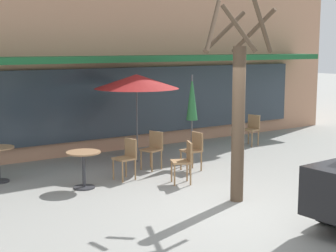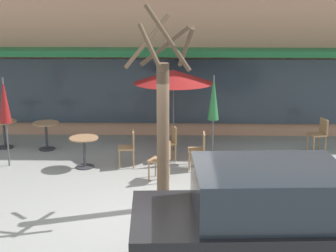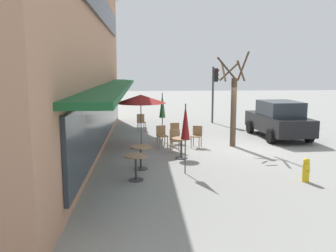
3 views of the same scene
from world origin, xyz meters
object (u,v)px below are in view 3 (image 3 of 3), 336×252
Objects in this scene: cafe_table_near_wall at (136,163)px; cafe_chair_3 at (162,134)px; cafe_chair_0 at (141,121)px; parked_sedan at (279,119)px; cafe_chair_1 at (197,135)px; cafe_chair_2 at (175,139)px; patio_umbrella_green_folded at (141,99)px; patio_umbrella_cream_folded at (162,106)px; cafe_table_by_tree at (141,154)px; fire_hydrant at (306,170)px; traffic_light_pole at (215,85)px; street_tree at (233,104)px; patio_umbrella_corner_open at (185,122)px; cafe_table_streetside at (181,145)px; cafe_chair_4 at (175,131)px.

cafe_chair_3 reaches higher than cafe_table_near_wall.
parked_sedan reaches higher than cafe_chair_0.
cafe_chair_1 is 1.29m from cafe_chair_2.
patio_umbrella_cream_folded is at bearing -43.69° from patio_umbrella_green_folded.
parked_sedan is at bearing -84.41° from patio_umbrella_cream_folded.
cafe_table_by_tree is 5.07m from fire_hydrant.
parked_sedan is (1.77, -4.19, 0.35)m from cafe_chair_1.
patio_umbrella_green_folded is at bearing -1.74° from cafe_table_near_wall.
patio_umbrella_green_folded reaches higher than fire_hydrant.
parked_sedan is at bearing -52.59° from cafe_table_by_tree.
cafe_chair_3 is at bearing -14.37° from cafe_table_by_tree.
traffic_light_pole reaches higher than cafe_chair_0.
traffic_light_pole is at bearing -28.41° from cafe_chair_3.
patio_umbrella_green_folded is at bearing 51.69° from cafe_chair_2.
cafe_chair_2 is (3.58, -1.49, 0.01)m from cafe_table_near_wall.
street_tree is 6.69m from traffic_light_pole.
cafe_chair_3 is (3.97, 0.52, -1.10)m from patio_umbrella_corner_open.
cafe_chair_1 is (3.81, -0.95, -1.10)m from patio_umbrella_corner_open.
cafe_table_streetside is 0.35× the size of patio_umbrella_cream_folded.
street_tree reaches higher than cafe_chair_2.
patio_umbrella_cream_folded is 7.32m from fire_hydrant.
patio_umbrella_cream_folded is 2.47× the size of cafe_chair_2.
parked_sedan is (1.61, -5.66, 0.35)m from cafe_chair_3.
cafe_chair_3 is at bearing 7.50° from patio_umbrella_corner_open.
patio_umbrella_corner_open is 4.62m from street_tree.
cafe_table_near_wall is 0.22× the size of traffic_light_pole.
street_tree is at bearing 122.59° from parked_sedan.
cafe_table_by_tree is at bearing 131.46° from cafe_table_streetside.
patio_umbrella_green_folded is 2.28m from cafe_chair_2.
street_tree is at bearing 10.42° from fire_hydrant.
cafe_chair_2 and cafe_chair_3 have the same top height.
patio_umbrella_corner_open is at bearing -161.09° from patio_umbrella_green_folded.
cafe_chair_0 and cafe_chair_2 have the same top height.
cafe_chair_3 is (3.38, -0.87, 0.01)m from cafe_table_by_tree.
cafe_chair_3 is (2.08, 0.61, 0.01)m from cafe_table_streetside.
cafe_table_streetside is at bearing 48.17° from fire_hydrant.
street_tree is (-4.08, -3.89, 1.25)m from cafe_chair_0.
fire_hydrant is at bearing -107.55° from patio_umbrella_corner_open.
patio_umbrella_corner_open is 0.55× the size of street_tree.
patio_umbrella_corner_open is at bearing -68.36° from cafe_table_near_wall.
cafe_chair_4 reaches higher than cafe_table_near_wall.
patio_umbrella_green_folded is at bearing 136.31° from patio_umbrella_cream_folded.
patio_umbrella_corner_open is 0.65× the size of traffic_light_pole.
cafe_chair_2 is at bearing -22.52° from cafe_table_near_wall.
cafe_table_by_tree is 0.35× the size of patio_umbrella_green_folded.
cafe_chair_1 is (1.92, -0.86, 0.01)m from cafe_table_streetside.
parked_sedan is (0.89, -5.03, 0.35)m from cafe_chair_4.
street_tree is at bearing -92.25° from patio_umbrella_green_folded.
cafe_chair_0 is 1.00× the size of cafe_chair_2.
cafe_chair_2 is at bearing 175.18° from cafe_chair_4.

